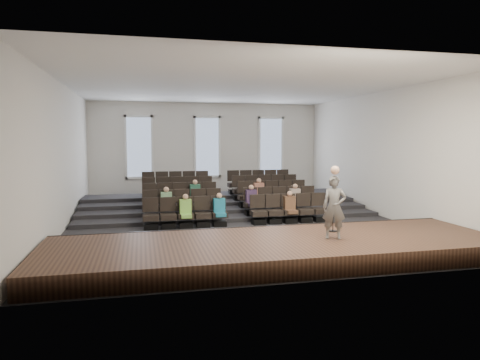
{
  "coord_description": "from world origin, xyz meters",
  "views": [
    {
      "loc": [
        -3.4,
        -15.43,
        3.07
      ],
      "look_at": [
        0.28,
        0.5,
        1.53
      ],
      "focal_mm": 32.0,
      "sensor_mm": 36.0,
      "label": 1
    }
  ],
  "objects": [
    {
      "name": "wall_left",
      "position": [
        -6.02,
        0.0,
        2.5
      ],
      "size": [
        0.04,
        14.0,
        5.0
      ],
      "primitive_type": "cube",
      "color": "silver",
      "rests_on": "ground"
    },
    {
      "name": "mic_stand",
      "position": [
        1.83,
        -4.46,
        0.94
      ],
      "size": [
        0.25,
        0.25,
        1.47
      ],
      "color": "black",
      "rests_on": "stage"
    },
    {
      "name": "seating_rows",
      "position": [
        -0.0,
        1.54,
        0.68
      ],
      "size": [
        6.8,
        4.7,
        1.67
      ],
      "color": "black",
      "rests_on": "ground"
    },
    {
      "name": "wall_right",
      "position": [
        6.02,
        0.0,
        2.5
      ],
      "size": [
        0.04,
        14.0,
        5.0
      ],
      "primitive_type": "cube",
      "color": "silver",
      "rests_on": "ground"
    },
    {
      "name": "risers",
      "position": [
        0.0,
        3.17,
        0.2
      ],
      "size": [
        11.8,
        4.8,
        0.6
      ],
      "color": "black",
      "rests_on": "ground"
    },
    {
      "name": "audience",
      "position": [
        0.0,
        0.32,
        0.81
      ],
      "size": [
        5.45,
        2.64,
        1.1
      ],
      "color": "#84C64F",
      "rests_on": "seating_rows"
    },
    {
      "name": "stage",
      "position": [
        0.0,
        -5.1,
        0.25
      ],
      "size": [
        11.8,
        3.6,
        0.5
      ],
      "primitive_type": "cube",
      "color": "#4B2F20",
      "rests_on": "ground"
    },
    {
      "name": "wall_front",
      "position": [
        0.0,
        -7.02,
        2.5
      ],
      "size": [
        12.0,
        0.04,
        5.0
      ],
      "primitive_type": "cube",
      "color": "silver",
      "rests_on": "ground"
    },
    {
      "name": "windows",
      "position": [
        0.0,
        6.95,
        2.7
      ],
      "size": [
        8.44,
        0.1,
        3.24
      ],
      "color": "white",
      "rests_on": "wall_back"
    },
    {
      "name": "stage_lip",
      "position": [
        0.0,
        -3.33,
        0.25
      ],
      "size": [
        11.8,
        0.06,
        0.52
      ],
      "primitive_type": "cube",
      "color": "black",
      "rests_on": "ground"
    },
    {
      "name": "speaker",
      "position": [
        1.47,
        -5.27,
        1.32
      ],
      "size": [
        0.71,
        0.6,
        1.65
      ],
      "primitive_type": "imported",
      "rotation": [
        0.0,
        0.0,
        -0.42
      ],
      "color": "#5D5B58",
      "rests_on": "stage"
    },
    {
      "name": "ground",
      "position": [
        0.0,
        0.0,
        0.0
      ],
      "size": [
        14.0,
        14.0,
        0.0
      ],
      "primitive_type": "plane",
      "color": "black",
      "rests_on": "ground"
    },
    {
      "name": "ceiling",
      "position": [
        0.0,
        0.0,
        5.01
      ],
      "size": [
        12.0,
        14.0,
        0.02
      ],
      "primitive_type": "cube",
      "color": "white",
      "rests_on": "ground"
    },
    {
      "name": "wall_back",
      "position": [
        0.0,
        7.02,
        2.5
      ],
      "size": [
        12.0,
        0.04,
        5.0
      ],
      "primitive_type": "cube",
      "color": "silver",
      "rests_on": "ground"
    }
  ]
}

